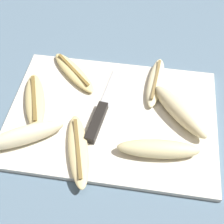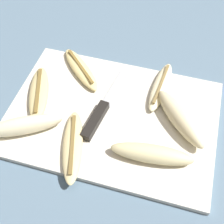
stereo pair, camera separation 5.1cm
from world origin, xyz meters
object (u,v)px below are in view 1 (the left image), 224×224
banana_pale_long (156,82)px  banana_mellow_near (78,150)px  knife (99,116)px  banana_bright_far (25,135)px  banana_spotted_left (35,100)px  banana_cream_curved (180,111)px  banana_golden_short (74,72)px  banana_soft_right (158,149)px

banana_pale_long → banana_mellow_near: 0.24m
knife → banana_bright_far: (-0.13, -0.08, 0.01)m
banana_bright_far → banana_mellow_near: 0.11m
banana_spotted_left → banana_cream_curved: 0.31m
banana_bright_far → banana_mellow_near: (0.11, -0.01, -0.01)m
banana_cream_curved → banana_golden_short: 0.26m
banana_soft_right → banana_mellow_near: size_ratio=0.96×
banana_soft_right → banana_cream_curved: 0.10m
banana_soft_right → banana_cream_curved: banana_cream_curved is taller
banana_cream_curved → banana_golden_short: banana_cream_curved is taller
banana_pale_long → banana_golden_short: (-0.19, 0.00, -0.00)m
banana_pale_long → banana_mellow_near: (-0.14, -0.20, -0.00)m
banana_bright_far → banana_golden_short: size_ratio=1.13×
banana_soft_right → banana_cream_curved: bearing=68.1°
banana_spotted_left → banana_mellow_near: size_ratio=0.95×
knife → banana_golden_short: 0.14m
banana_mellow_near → banana_cream_curved: bearing=31.3°
knife → banana_cream_curved: bearing=17.5°
banana_bright_far → banana_soft_right: (0.26, 0.01, -0.00)m
banana_golden_short → banana_pale_long: bearing=-0.7°
banana_spotted_left → banana_golden_short: 0.11m
banana_pale_long → banana_cream_curved: (0.05, -0.08, 0.01)m
knife → banana_golden_short: banana_golden_short is taller
banana_bright_far → banana_cream_curved: 0.31m
banana_soft_right → banana_pale_long: bearing=95.2°
banana_spotted_left → banana_mellow_near: banana_spotted_left is taller
knife → banana_pale_long: bearing=53.4°
banana_soft_right → banana_cream_curved: (0.04, 0.09, 0.00)m
banana_bright_far → banana_mellow_near: banana_bright_far is taller
banana_pale_long → banana_cream_curved: 0.10m
banana_pale_long → banana_soft_right: (0.02, -0.18, 0.01)m
banana_pale_long → banana_golden_short: 0.19m
banana_pale_long → banana_soft_right: 0.18m
banana_bright_far → banana_pale_long: banana_bright_far is taller
banana_soft_right → banana_cream_curved: size_ratio=1.13×
banana_pale_long → banana_spotted_left: 0.27m
knife → banana_cream_curved: 0.17m
banana_cream_curved → banana_mellow_near: 0.22m
knife → banana_spotted_left: size_ratio=1.30×
knife → banana_cream_curved: (0.16, 0.03, 0.01)m
banana_spotted_left → banana_mellow_near: 0.16m
banana_bright_far → banana_pale_long: bearing=37.8°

